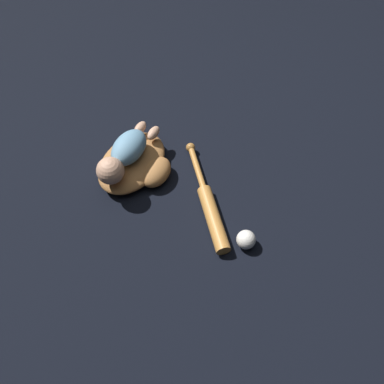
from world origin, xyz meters
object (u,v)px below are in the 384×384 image
at_px(baseball_glove, 136,164).
at_px(baseball_bat, 209,207).
at_px(baseball, 246,240).
at_px(baby_figure, 124,154).

bearing_deg(baseball_glove, baseball_bat, 84.21).
xyz_separation_m(baseball_glove, baseball_bat, (0.04, 0.36, -0.01)).
distance_m(baseball_glove, baseball, 0.55).
height_order(baby_figure, baseball_bat, baby_figure).
bearing_deg(baseball_bat, baby_figure, -90.18).
height_order(baseball_bat, baseball, baseball).
bearing_deg(baseball, baseball_glove, -101.00).
bearing_deg(baby_figure, baseball_bat, 89.82).
height_order(baseball_glove, baby_figure, baby_figure).
relative_size(baby_figure, baseball, 5.07).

